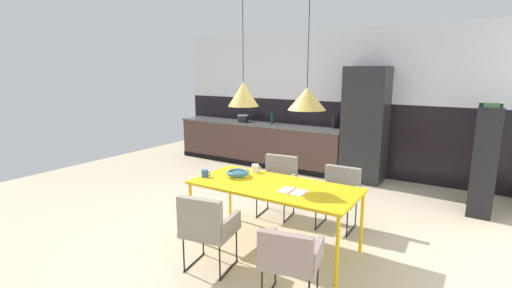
{
  "coord_description": "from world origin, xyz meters",
  "views": [
    {
      "loc": [
        2.64,
        -3.38,
        1.98
      ],
      "look_at": [
        -0.17,
        1.08,
        0.91
      ],
      "focal_mm": 25.38,
      "sensor_mm": 36.0,
      "label": 1
    }
  ],
  "objects_px": {
    "armchair_by_stool": "(278,178)",
    "pendant_lamp_over_table_near": "(243,94)",
    "mug_wide_latte": "(205,173)",
    "bottle_oil_tall": "(334,122)",
    "dining_table": "(274,188)",
    "open_book": "(292,191)",
    "bottle_spice_small": "(272,119)",
    "armchair_near_window": "(289,255)",
    "cooking_pot": "(243,118)",
    "armchair_corner_seat": "(206,224)",
    "refrigerator_column": "(365,125)",
    "pendant_lamp_over_table_far": "(307,99)",
    "mug_glass_clear": "(255,168)",
    "fruit_bowl": "(238,173)",
    "open_shelf_unit": "(485,155)",
    "armchair_far_side": "(339,190)"
  },
  "relations": [
    {
      "from": "armchair_by_stool",
      "to": "pendant_lamp_over_table_near",
      "type": "relative_size",
      "value": 0.72
    },
    {
      "from": "armchair_by_stool",
      "to": "cooking_pot",
      "type": "height_order",
      "value": "cooking_pot"
    },
    {
      "from": "open_shelf_unit",
      "to": "armchair_by_stool",
      "type": "bearing_deg",
      "value": -54.99
    },
    {
      "from": "cooking_pot",
      "to": "dining_table",
      "type": "bearing_deg",
      "value": -50.9
    },
    {
      "from": "refrigerator_column",
      "to": "open_shelf_unit",
      "type": "distance_m",
      "value": 1.96
    },
    {
      "from": "bottle_oil_tall",
      "to": "bottle_spice_small",
      "type": "relative_size",
      "value": 1.07
    },
    {
      "from": "mug_wide_latte",
      "to": "mug_glass_clear",
      "type": "bearing_deg",
      "value": 50.66
    },
    {
      "from": "dining_table",
      "to": "mug_wide_latte",
      "type": "relative_size",
      "value": 14.94
    },
    {
      "from": "pendant_lamp_over_table_far",
      "to": "open_book",
      "type": "bearing_deg",
      "value": -132.17
    },
    {
      "from": "open_shelf_unit",
      "to": "pendant_lamp_over_table_far",
      "type": "bearing_deg",
      "value": -32.22
    },
    {
      "from": "refrigerator_column",
      "to": "armchair_corner_seat",
      "type": "height_order",
      "value": "refrigerator_column"
    },
    {
      "from": "pendant_lamp_over_table_near",
      "to": "cooking_pot",
      "type": "bearing_deg",
      "value": 124.32
    },
    {
      "from": "refrigerator_column",
      "to": "armchair_corner_seat",
      "type": "distance_m",
      "value": 4.0
    },
    {
      "from": "dining_table",
      "to": "armchair_far_side",
      "type": "relative_size",
      "value": 2.43
    },
    {
      "from": "cooking_pot",
      "to": "bottle_oil_tall",
      "type": "bearing_deg",
      "value": 5.91
    },
    {
      "from": "mug_glass_clear",
      "to": "pendant_lamp_over_table_near",
      "type": "bearing_deg",
      "value": -78.87
    },
    {
      "from": "fruit_bowl",
      "to": "armchair_corner_seat",
      "type": "bearing_deg",
      "value": -75.69
    },
    {
      "from": "cooking_pot",
      "to": "open_shelf_unit",
      "type": "height_order",
      "value": "open_shelf_unit"
    },
    {
      "from": "refrigerator_column",
      "to": "pendant_lamp_over_table_far",
      "type": "relative_size",
      "value": 1.81
    },
    {
      "from": "mug_wide_latte",
      "to": "armchair_corner_seat",
      "type": "bearing_deg",
      "value": -49.88
    },
    {
      "from": "open_book",
      "to": "refrigerator_column",
      "type": "bearing_deg",
      "value": 92.83
    },
    {
      "from": "fruit_bowl",
      "to": "open_shelf_unit",
      "type": "xyz_separation_m",
      "value": [
        2.5,
        2.51,
        0.03
      ]
    },
    {
      "from": "armchair_corner_seat",
      "to": "open_book",
      "type": "height_order",
      "value": "armchair_corner_seat"
    },
    {
      "from": "open_book",
      "to": "pendant_lamp_over_table_far",
      "type": "xyz_separation_m",
      "value": [
        0.09,
        0.1,
        0.97
      ]
    },
    {
      "from": "cooking_pot",
      "to": "pendant_lamp_over_table_far",
      "type": "xyz_separation_m",
      "value": [
        2.88,
        -3.09,
        0.74
      ]
    },
    {
      "from": "armchair_corner_seat",
      "to": "mug_wide_latte",
      "type": "bearing_deg",
      "value": 119.61
    },
    {
      "from": "fruit_bowl",
      "to": "open_book",
      "type": "relative_size",
      "value": 0.98
    },
    {
      "from": "mug_wide_latte",
      "to": "cooking_pot",
      "type": "xyz_separation_m",
      "value": [
        -1.66,
        3.25,
        0.19
      ]
    },
    {
      "from": "bottle_spice_small",
      "to": "mug_wide_latte",
      "type": "bearing_deg",
      "value": -73.83
    },
    {
      "from": "dining_table",
      "to": "open_book",
      "type": "height_order",
      "value": "open_book"
    },
    {
      "from": "armchair_by_stool",
      "to": "pendant_lamp_over_table_far",
      "type": "bearing_deg",
      "value": 125.56
    },
    {
      "from": "armchair_by_stool",
      "to": "armchair_far_side",
      "type": "bearing_deg",
      "value": 176.61
    },
    {
      "from": "fruit_bowl",
      "to": "bottle_spice_small",
      "type": "height_order",
      "value": "bottle_spice_small"
    },
    {
      "from": "pendant_lamp_over_table_near",
      "to": "bottle_oil_tall",
      "type": "bearing_deg",
      "value": 92.6
    },
    {
      "from": "mug_wide_latte",
      "to": "bottle_oil_tall",
      "type": "xyz_separation_m",
      "value": [
        0.32,
        3.46,
        0.23
      ]
    },
    {
      "from": "mug_glass_clear",
      "to": "pendant_lamp_over_table_near",
      "type": "xyz_separation_m",
      "value": [
        0.07,
        -0.36,
        0.94
      ]
    },
    {
      "from": "armchair_far_side",
      "to": "mug_glass_clear",
      "type": "height_order",
      "value": "mug_glass_clear"
    },
    {
      "from": "armchair_near_window",
      "to": "mug_wide_latte",
      "type": "bearing_deg",
      "value": 143.15
    },
    {
      "from": "pendant_lamp_over_table_near",
      "to": "open_shelf_unit",
      "type": "bearing_deg",
      "value": 47.78
    },
    {
      "from": "bottle_spice_small",
      "to": "open_shelf_unit",
      "type": "distance_m",
      "value": 3.82
    },
    {
      "from": "armchair_near_window",
      "to": "fruit_bowl",
      "type": "xyz_separation_m",
      "value": [
        -1.16,
        0.91,
        0.31
      ]
    },
    {
      "from": "mug_glass_clear",
      "to": "armchair_far_side",
      "type": "bearing_deg",
      "value": 34.05
    },
    {
      "from": "refrigerator_column",
      "to": "armchair_corner_seat",
      "type": "bearing_deg",
      "value": -96.06
    },
    {
      "from": "refrigerator_column",
      "to": "armchair_near_window",
      "type": "height_order",
      "value": "refrigerator_column"
    },
    {
      "from": "armchair_near_window",
      "to": "cooking_pot",
      "type": "xyz_separation_m",
      "value": [
        -3.15,
        3.95,
        0.49
      ]
    },
    {
      "from": "armchair_corner_seat",
      "to": "open_book",
      "type": "bearing_deg",
      "value": 40.68
    },
    {
      "from": "armchair_corner_seat",
      "to": "pendant_lamp_over_table_far",
      "type": "height_order",
      "value": "pendant_lamp_over_table_far"
    },
    {
      "from": "dining_table",
      "to": "bottle_spice_small",
      "type": "distance_m",
      "value": 3.6
    },
    {
      "from": "open_shelf_unit",
      "to": "mug_wide_latte",
      "type": "bearing_deg",
      "value": -46.12
    },
    {
      "from": "pendant_lamp_over_table_far",
      "to": "mug_wide_latte",
      "type": "bearing_deg",
      "value": -172.12
    }
  ]
}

